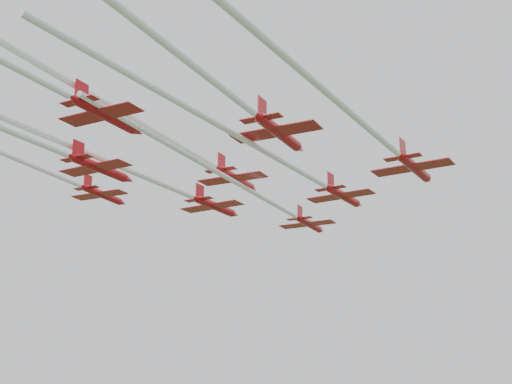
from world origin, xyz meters
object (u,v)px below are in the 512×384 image
Objects in this scene: jet_lead at (266,200)px; jet_row4_right at (235,98)px; jet_row2_right at (288,165)px; jet_trail_solo at (36,79)px; jet_row2_left at (173,189)px; jet_row4_left at (30,140)px; jet_row3_right at (352,115)px; jet_row3_mid at (176,144)px; jet_row3_left at (19,160)px.

jet_row4_right reaches higher than jet_lead.
jet_row2_right is 1.44× the size of jet_trail_solo.
jet_row4_left is (4.43, -24.91, -1.46)m from jet_row2_left.
jet_row3_right is (15.64, -11.48, -1.49)m from jet_row2_right.
jet_lead reaches higher than jet_trail_solo.
jet_row4_right reaches higher than jet_row2_right.
jet_row2_right is at bearing 48.29° from jet_row3_mid.
jet_row3_mid is 0.86× the size of jet_row3_right.
jet_row2_right is 29.12m from jet_row4_left.
jet_row2_left reaches higher than jet_row2_right.
jet_row2_right is at bearing 23.46° from jet_row3_left.
jet_row3_mid is at bearing -126.57° from jet_row2_right.
jet_lead is 1.20× the size of jet_row4_left.
jet_row4_right is at bearing -156.12° from jet_row3_right.
jet_row3_mid is (11.95, -11.48, 0.21)m from jet_row2_left.
jet_row4_left is at bearing -110.43° from jet_lead.
jet_row3_left is at bearing 142.58° from jet_row4_left.
jet_lead is 1.36× the size of jet_trail_solo.
jet_row4_right is at bearing 12.17° from jet_row4_left.
jet_row3_left is at bearing -132.99° from jet_lead.
jet_row3_left is 1.04× the size of jet_row3_mid.
jet_row4_right is (15.83, -25.20, 1.55)m from jet_lead.
jet_row2_left is at bearing -149.99° from jet_lead.
jet_row3_mid is 1.18× the size of jet_row4_right.
jet_row2_right is 1.07× the size of jet_row3_mid.
jet_row3_right is 1.38× the size of jet_row4_right.
jet_row4_right reaches higher than jet_trail_solo.
jet_row3_left is 27.93m from jet_trail_solo.
jet_row4_left is at bearing -170.85° from jet_row4_right.
jet_row4_left reaches higher than jet_row3_right.
jet_row2_right is (18.64, 0.49, -0.47)m from jet_row2_left.
jet_trail_solo reaches higher than jet_row3_right.
jet_row2_left reaches higher than jet_row4_left.
jet_row4_left is (-4.79, -33.28, -0.15)m from jet_lead.
jet_row3_left reaches higher than jet_row2_left.
jet_row3_right is at bearing -49.94° from jet_lead.
jet_row4_right is (13.10, -5.34, 0.03)m from jet_row3_mid.
jet_row3_mid is at bearing -52.43° from jet_row2_left.
jet_row2_left is 37.13m from jet_trail_solo.
jet_row4_left reaches higher than jet_trail_solo.
jet_row3_left is 1.23× the size of jet_row4_left.
jet_trail_solo is (5.12, -21.47, -1.65)m from jet_row3_mid.
jet_lead is 0.94× the size of jet_row2_right.
jet_row2_left is 36.05m from jet_row3_right.
jet_trail_solo is at bearing -89.10° from jet_row3_mid.
jet_row4_left is (-7.51, -13.43, -1.68)m from jet_row3_mid.
jet_row2_right is 19.46m from jet_row3_right.
jet_row4_right is (32.00, 1.99, -0.19)m from jet_row3_left.
jet_lead is 12.32m from jet_row2_right.
jet_row2_left is at bearing 123.64° from jet_row3_mid.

